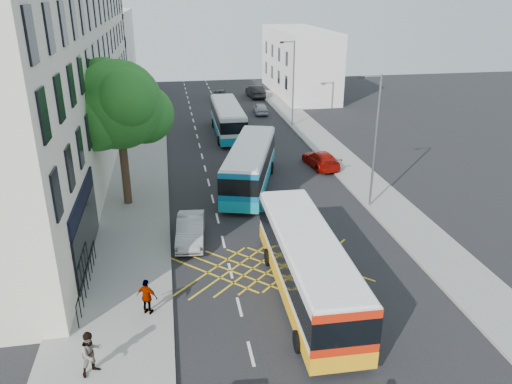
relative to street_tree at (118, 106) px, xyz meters
name	(u,v)px	position (x,y,z in m)	size (l,w,h in m)	color
ground	(333,344)	(8.51, -14.97, -6.29)	(120.00, 120.00, 0.00)	black
pavement_left	(129,204)	(0.01, 0.03, -6.22)	(5.00, 70.00, 0.15)	gray
pavement_right	(369,187)	(16.01, 0.03, -6.22)	(3.00, 70.00, 0.15)	gray
terrace_main	(51,75)	(-5.49, 9.52, 0.46)	(8.30, 45.00, 13.50)	beige
terrace_far	(100,51)	(-5.49, 40.03, -1.29)	(8.00, 20.00, 10.00)	silver
building_right	(299,62)	(19.51, 33.03, -2.29)	(6.00, 18.00, 8.00)	silver
street_tree	(118,106)	(0.00, 0.00, 0.00)	(6.30, 5.70, 8.80)	#382619
lamp_near	(374,135)	(14.71, -2.97, -1.68)	(1.45, 0.15, 8.00)	slate
lamp_far	(292,79)	(14.71, 17.03, -1.68)	(1.45, 0.15, 8.00)	slate
railings	(87,278)	(-1.19, -9.67, -5.57)	(0.08, 5.60, 1.14)	black
bus_near	(307,265)	(8.34, -11.64, -4.73)	(2.79, 10.59, 2.96)	silver
bus_mid	(250,165)	(8.07, 1.78, -4.74)	(5.39, 10.72, 2.94)	silver
bus_far	(228,119)	(8.20, 15.20, -4.80)	(2.62, 10.10, 2.83)	silver
parked_car_silver	(191,230)	(3.61, -5.59, -5.62)	(1.42, 4.08, 1.34)	#9A9CA1
red_hatchback	(321,159)	(14.01, 4.83, -5.68)	(1.72, 4.23, 1.23)	#9E0D06
distant_car_grey	(220,95)	(9.16, 30.62, -5.71)	(1.94, 4.21, 1.17)	#42454A
distant_car_silver	(260,108)	(12.68, 22.72, -5.70)	(1.40, 3.48, 1.19)	#B3B7BC
distant_car_dark	(255,91)	(13.67, 31.54, -5.55)	(1.57, 4.51, 1.49)	black
pedestrian_near	(91,353)	(-0.30, -15.13, -5.30)	(0.82, 0.64, 1.69)	gray
pedestrian_far	(147,297)	(1.51, -11.94, -5.35)	(0.93, 0.39, 1.58)	gray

